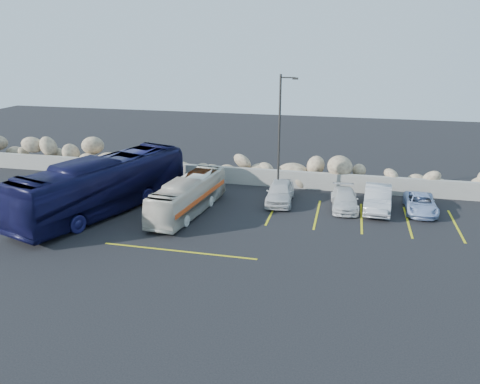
% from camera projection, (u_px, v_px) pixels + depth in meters
% --- Properties ---
extents(ground, '(90.00, 90.00, 0.00)m').
position_uv_depth(ground, '(196.00, 255.00, 22.83)').
color(ground, black).
rests_on(ground, ground).
extents(seawall, '(60.00, 0.40, 1.20)m').
position_uv_depth(seawall, '(249.00, 176.00, 33.74)').
color(seawall, gray).
rests_on(seawall, ground).
extents(riprap_pile, '(54.00, 2.80, 2.60)m').
position_uv_depth(riprap_pile, '(252.00, 163.00, 34.63)').
color(riprap_pile, '#887059').
rests_on(riprap_pile, ground).
extents(parking_lines, '(18.16, 9.36, 0.01)m').
position_uv_depth(parking_lines, '(304.00, 222.00, 26.96)').
color(parking_lines, gold).
rests_on(parking_lines, ground).
extents(lamppost, '(1.14, 0.18, 8.00)m').
position_uv_depth(lamppost, '(280.00, 134.00, 29.72)').
color(lamppost, '#2F2D2A').
rests_on(lamppost, ground).
extents(vintage_bus, '(2.61, 7.91, 2.16)m').
position_uv_depth(vintage_bus, '(188.00, 196.00, 28.05)').
color(vintage_bus, silver).
rests_on(vintage_bus, ground).
extents(tour_coach, '(6.43, 12.33, 3.36)m').
position_uv_depth(tour_coach, '(104.00, 185.00, 28.10)').
color(tour_coach, '#111138').
rests_on(tour_coach, ground).
extents(car_a, '(1.87, 4.19, 1.40)m').
position_uv_depth(car_a, '(280.00, 192.00, 29.99)').
color(car_a, silver).
rests_on(car_a, ground).
extents(car_b, '(1.79, 4.54, 1.47)m').
position_uv_depth(car_b, '(378.00, 198.00, 28.68)').
color(car_b, '#B7B8BC').
rests_on(car_b, ground).
extents(car_c, '(1.88, 3.99, 1.13)m').
position_uv_depth(car_c, '(345.00, 199.00, 29.00)').
color(car_c, silver).
rests_on(car_c, ground).
extents(car_d, '(1.80, 3.86, 1.07)m').
position_uv_depth(car_d, '(421.00, 204.00, 28.35)').
color(car_d, '#9AB1DB').
rests_on(car_d, ground).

